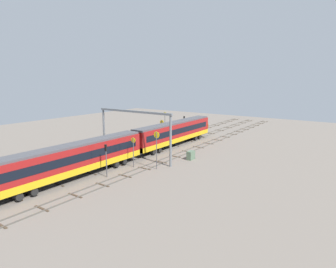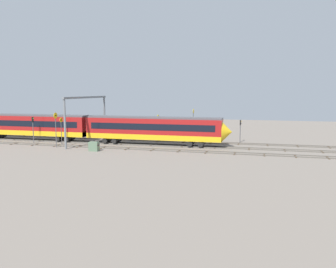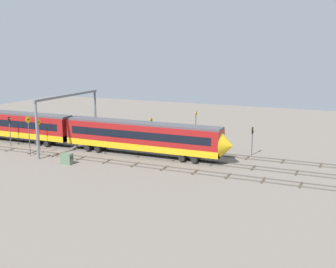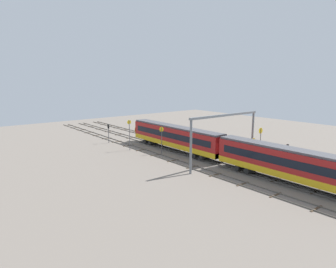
% 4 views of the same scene
% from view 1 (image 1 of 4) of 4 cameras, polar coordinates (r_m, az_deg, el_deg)
% --- Properties ---
extents(ground_plane, '(114.99, 114.99, 0.00)m').
position_cam_1_polar(ground_plane, '(58.27, -0.27, -2.80)').
color(ground_plane, slate).
extents(track_near_foreground, '(98.99, 2.40, 0.16)m').
position_cam_1_polar(track_near_foreground, '(55.69, 3.83, -3.39)').
color(track_near_foreground, '#59544C').
rests_on(track_near_foreground, ground).
extents(track_with_train, '(98.99, 2.40, 0.16)m').
position_cam_1_polar(track_with_train, '(58.25, -0.27, -2.73)').
color(track_with_train, '#59544C').
rests_on(track_with_train, ground).
extents(track_middle, '(98.99, 2.40, 0.16)m').
position_cam_1_polar(track_middle, '(61.10, -4.00, -2.12)').
color(track_middle, '#59544C').
rests_on(track_middle, ground).
extents(train, '(50.40, 3.24, 4.80)m').
position_cam_1_polar(train, '(50.80, -6.07, -1.81)').
color(train, maroon).
rests_on(train, ground).
extents(overhead_gantry, '(0.40, 15.42, 8.41)m').
position_cam_1_polar(overhead_gantry, '(49.56, -6.59, 1.99)').
color(overhead_gantry, slate).
rests_on(overhead_gantry, ground).
extents(speed_sign_near_foreground, '(0.14, 0.83, 6.02)m').
position_cam_1_polar(speed_sign_near_foreground, '(68.37, -0.60, 2.43)').
color(speed_sign_near_foreground, '#4C4C51').
rests_on(speed_sign_near_foreground, ground).
extents(speed_sign_mid_trackside, '(0.14, 0.94, 5.09)m').
position_cam_1_polar(speed_sign_mid_trackside, '(61.70, -1.21, 1.12)').
color(speed_sign_mid_trackside, '#4C4C51').
rests_on(speed_sign_mid_trackside, ground).
extents(speed_sign_far_trackside, '(0.14, 1.01, 5.84)m').
position_cam_1_polar(speed_sign_far_trackside, '(44.23, -2.25, -2.09)').
color(speed_sign_far_trackside, '#4C4C51').
rests_on(speed_sign_far_trackside, ground).
extents(speed_sign_distant_end, '(0.14, 0.83, 4.72)m').
position_cam_1_polar(speed_sign_distant_end, '(45.70, -6.76, -2.79)').
color(speed_sign_distant_end, '#4C4C51').
rests_on(speed_sign_distant_end, ground).
extents(signal_light_trackside_approach, '(0.31, 0.32, 4.13)m').
position_cam_1_polar(signal_light_trackside_approach, '(75.76, 3.16, 2.45)').
color(signal_light_trackside_approach, '#4C4C51').
rests_on(signal_light_trackside_approach, ground).
extents(signal_light_trackside_departure, '(0.31, 0.32, 4.71)m').
position_cam_1_polar(signal_light_trackside_departure, '(41.68, -11.95, -4.20)').
color(signal_light_trackside_departure, '#4C4C51').
rests_on(signal_light_trackside_departure, ground).
extents(relay_cabinet, '(1.54, 0.88, 1.46)m').
position_cam_1_polar(relay_cabinet, '(50.32, 4.46, -4.16)').
color(relay_cabinet, '#597259').
rests_on(relay_cabinet, ground).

